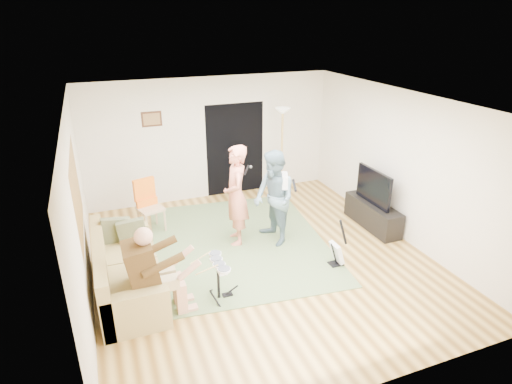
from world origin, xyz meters
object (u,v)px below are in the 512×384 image
guitarist (274,198)px  guitar_spare (337,252)px  torchiere_lamp (282,138)px  sofa (123,276)px  television (374,187)px  dining_chair (151,213)px  tv_cabinet (373,215)px  singer (236,196)px  drum_kit (218,282)px

guitarist → guitar_spare: bearing=24.9°
torchiere_lamp → sofa: bearing=-146.6°
guitarist → guitar_spare: 1.45m
sofa → television: size_ratio=2.16×
dining_chair → tv_cabinet: 4.33m
sofa → singer: size_ratio=1.17×
drum_kit → tv_cabinet: size_ratio=0.47×
drum_kit → tv_cabinet: bearing=18.1°
drum_kit → guitar_spare: 2.11m
guitarist → dining_chair: guitarist is taller
sofa → torchiere_lamp: size_ratio=1.04×
guitarist → torchiere_lamp: (0.96, 1.80, 0.55)m
sofa → tv_cabinet: sofa is taller
sofa → tv_cabinet: bearing=5.9°
guitar_spare → guitarist: bearing=121.0°
tv_cabinet → sofa: bearing=-174.1°
tv_cabinet → dining_chair: bearing=160.9°
guitar_spare → tv_cabinet: 1.71m
sofa → guitarist: bearing=13.0°
singer → dining_chair: bearing=-115.0°
singer → guitar_spare: size_ratio=2.21×
drum_kit → guitar_spare: guitar_spare is taller
drum_kit → dining_chair: size_ratio=0.64×
guitar_spare → tv_cabinet: size_ratio=0.60×
guitarist → drum_kit: bearing=-54.3°
singer → tv_cabinet: size_ratio=1.32×
torchiere_lamp → dining_chair: (-2.98, -0.52, -1.05)m
guitarist → television: size_ratio=1.74×
torchiere_lamp → television: torchiere_lamp is taller
guitarist → tv_cabinet: guitarist is taller
singer → guitarist: bearing=79.8°
drum_kit → singer: bearing=62.3°
singer → torchiere_lamp: size_ratio=0.89×
sofa → tv_cabinet: (4.80, 0.49, -0.04)m
television → singer: bearing=171.7°
drum_kit → guitarist: (1.43, 1.28, 0.58)m
singer → dining_chair: (-1.40, 1.03, -0.56)m
tv_cabinet → television: size_ratio=1.40×
torchiere_lamp → tv_cabinet: (1.11, -1.93, -1.17)m
singer → drum_kit: bearing=-16.2°
sofa → drum_kit: size_ratio=3.29×
guitar_spare → drum_kit: bearing=-175.6°
sofa → tv_cabinet: 4.82m
drum_kit → tv_cabinet: (3.50, 1.14, -0.04)m
sofa → drum_kit: (1.30, -0.65, -0.00)m
tv_cabinet → torchiere_lamp: bearing=119.8°
sofa → singer: singer is taller
dining_chair → sofa: bearing=-127.6°
dining_chair → tv_cabinet: bearing=-36.5°
guitarist → sofa: bearing=-83.1°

